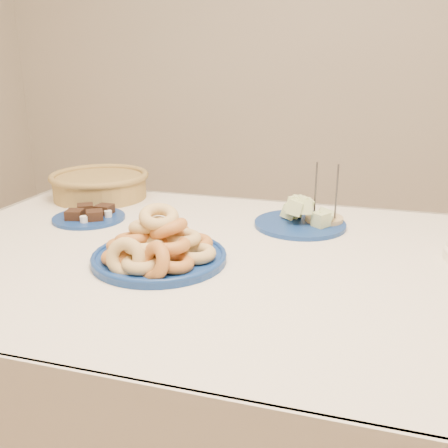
{
  "coord_description": "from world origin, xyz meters",
  "views": [
    {
      "loc": [
        0.33,
        -1.15,
        1.22
      ],
      "look_at": [
        0.0,
        -0.05,
        0.85
      ],
      "focal_mm": 40.0,
      "sensor_mm": 36.0,
      "label": 1
    }
  ],
  "objects_px": {
    "dining_table": "(229,293)",
    "candle_holder": "(324,219)",
    "wicker_basket": "(100,184)",
    "brownie_plate": "(89,216)",
    "donut_platter": "(158,248)",
    "melon_plate": "(301,216)"
  },
  "relations": [
    {
      "from": "brownie_plate",
      "to": "candle_holder",
      "type": "bearing_deg",
      "value": 12.35
    },
    {
      "from": "donut_platter",
      "to": "melon_plate",
      "type": "bearing_deg",
      "value": 52.74
    },
    {
      "from": "melon_plate",
      "to": "candle_holder",
      "type": "bearing_deg",
      "value": 26.07
    },
    {
      "from": "dining_table",
      "to": "brownie_plate",
      "type": "relative_size",
      "value": 6.03
    },
    {
      "from": "melon_plate",
      "to": "candle_holder",
      "type": "xyz_separation_m",
      "value": [
        0.07,
        0.03,
        -0.01
      ]
    },
    {
      "from": "donut_platter",
      "to": "wicker_basket",
      "type": "xyz_separation_m",
      "value": [
        -0.45,
        0.51,
        0.01
      ]
    },
    {
      "from": "dining_table",
      "to": "candle_holder",
      "type": "bearing_deg",
      "value": 57.41
    },
    {
      "from": "dining_table",
      "to": "donut_platter",
      "type": "height_order",
      "value": "donut_platter"
    },
    {
      "from": "donut_platter",
      "to": "melon_plate",
      "type": "distance_m",
      "value": 0.49
    },
    {
      "from": "brownie_plate",
      "to": "wicker_basket",
      "type": "relative_size",
      "value": 0.61
    },
    {
      "from": "candle_holder",
      "to": "melon_plate",
      "type": "bearing_deg",
      "value": -153.93
    },
    {
      "from": "dining_table",
      "to": "wicker_basket",
      "type": "distance_m",
      "value": 0.75
    },
    {
      "from": "donut_platter",
      "to": "candle_holder",
      "type": "xyz_separation_m",
      "value": [
        0.36,
        0.42,
        -0.02
      ]
    },
    {
      "from": "brownie_plate",
      "to": "candle_holder",
      "type": "xyz_separation_m",
      "value": [
        0.71,
        0.16,
        0.01
      ]
    },
    {
      "from": "brownie_plate",
      "to": "wicker_basket",
      "type": "distance_m",
      "value": 0.27
    },
    {
      "from": "wicker_basket",
      "to": "candle_holder",
      "type": "bearing_deg",
      "value": -6.23
    },
    {
      "from": "dining_table",
      "to": "melon_plate",
      "type": "bearing_deg",
      "value": 64.36
    },
    {
      "from": "brownie_plate",
      "to": "candle_holder",
      "type": "relative_size",
      "value": 1.49
    },
    {
      "from": "wicker_basket",
      "to": "candle_holder",
      "type": "xyz_separation_m",
      "value": [
        0.81,
        -0.09,
        -0.03
      ]
    },
    {
      "from": "brownie_plate",
      "to": "donut_platter",
      "type": "bearing_deg",
      "value": -36.89
    },
    {
      "from": "wicker_basket",
      "to": "donut_platter",
      "type": "bearing_deg",
      "value": -48.43
    },
    {
      "from": "melon_plate",
      "to": "wicker_basket",
      "type": "distance_m",
      "value": 0.75
    }
  ]
}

